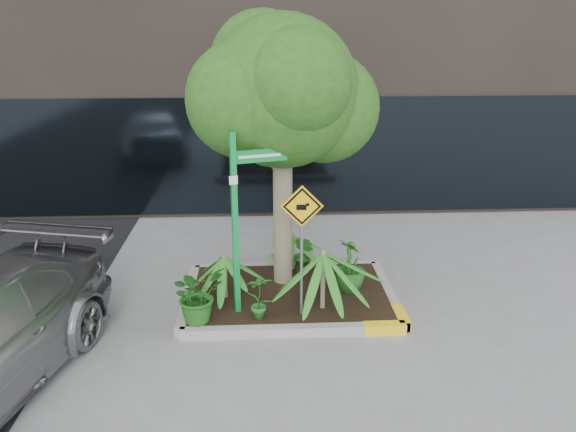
{
  "coord_description": "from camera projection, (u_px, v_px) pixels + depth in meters",
  "views": [
    {
      "loc": [
        -0.24,
        -7.76,
        4.17
      ],
      "look_at": [
        0.17,
        0.2,
        1.45
      ],
      "focal_mm": 35.0,
      "sensor_mm": 36.0,
      "label": 1
    }
  ],
  "objects": [
    {
      "name": "ground",
      "position": [
        278.0,
        309.0,
        8.69
      ],
      "size": [
        80.0,
        80.0,
        0.0
      ],
      "primitive_type": "plane",
      "color": "gray",
      "rests_on": "ground"
    },
    {
      "name": "planter",
      "position": [
        291.0,
        295.0,
        8.93
      ],
      "size": [
        3.35,
        2.36,
        0.15
      ],
      "color": "#9E9E99",
      "rests_on": "ground"
    },
    {
      "name": "tree",
      "position": [
        282.0,
        92.0,
        8.35
      ],
      "size": [
        2.95,
        2.62,
        4.42
      ],
      "color": "gray",
      "rests_on": "ground"
    },
    {
      "name": "palm_front",
      "position": [
        324.0,
        253.0,
        8.15
      ],
      "size": [
        1.06,
        1.06,
        1.17
      ],
      "color": "gray",
      "rests_on": "ground"
    },
    {
      "name": "palm_left",
      "position": [
        224.0,
        257.0,
        8.54
      ],
      "size": [
        0.81,
        0.81,
        0.9
      ],
      "color": "gray",
      "rests_on": "ground"
    },
    {
      "name": "palm_back",
      "position": [
        293.0,
        236.0,
        9.59
      ],
      "size": [
        0.72,
        0.72,
        0.8
      ],
      "color": "gray",
      "rests_on": "ground"
    },
    {
      "name": "shrub_a",
      "position": [
        197.0,
        294.0,
        7.93
      ],
      "size": [
        1.05,
        1.05,
        0.83
      ],
      "primitive_type": "imported",
      "rotation": [
        0.0,
        0.0,
        0.67
      ],
      "color": "#1F5C1A",
      "rests_on": "planter"
    },
    {
      "name": "shrub_b",
      "position": [
        350.0,
        265.0,
        8.84
      ],
      "size": [
        0.67,
        0.67,
        0.87
      ],
      "primitive_type": "imported",
      "rotation": [
        0.0,
        0.0,
        2.12
      ],
      "color": "#22611D",
      "rests_on": "planter"
    },
    {
      "name": "shrub_c",
      "position": [
        259.0,
        296.0,
        8.0
      ],
      "size": [
        0.43,
        0.43,
        0.71
      ],
      "primitive_type": "imported",
      "rotation": [
        0.0,
        0.0,
        3.3
      ],
      "color": "#22651F",
      "rests_on": "planter"
    },
    {
      "name": "shrub_d",
      "position": [
        304.0,
        254.0,
        9.48
      ],
      "size": [
        0.53,
        0.53,
        0.69
      ],
      "primitive_type": "imported",
      "rotation": [
        0.0,
        0.0,
        5.32
      ],
      "color": "#205919",
      "rests_on": "planter"
    },
    {
      "name": "street_sign_post",
      "position": [
        237.0,
        207.0,
        7.88
      ],
      "size": [
        0.98,
        0.81,
        2.82
      ],
      "rotation": [
        0.0,
        0.0,
        0.29
      ],
      "color": "#0D983B",
      "rests_on": "ground"
    },
    {
      "name": "cattle_sign",
      "position": [
        302.0,
        229.0,
        7.85
      ],
      "size": [
        0.6,
        0.13,
        1.95
      ],
      "rotation": [
        0.0,
        0.0,
        -0.02
      ],
      "color": "slate",
      "rests_on": "ground"
    }
  ]
}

